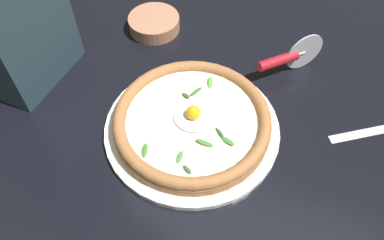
{
  "coord_description": "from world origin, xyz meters",
  "views": [
    {
      "loc": [
        -0.14,
        0.43,
        0.61
      ],
      "look_at": [
        0.01,
        0.02,
        0.03
      ],
      "focal_mm": 35.6,
      "sensor_mm": 36.0,
      "label": 1
    }
  ],
  "objects": [
    {
      "name": "pizza_cutter",
      "position": [
        -0.13,
        -0.2,
        0.04
      ],
      "size": [
        0.12,
        0.12,
        0.09
      ],
      "color": "silver",
      "rests_on": "ground"
    },
    {
      "name": "pizza",
      "position": [
        0.01,
        0.02,
        0.03
      ],
      "size": [
        0.3,
        0.3,
        0.05
      ],
      "color": "#B17041",
      "rests_on": "pizza_plate"
    },
    {
      "name": "ground_plane",
      "position": [
        0.0,
        0.0,
        -0.01
      ],
      "size": [
        2.4,
        2.4,
        0.03
      ],
      "primitive_type": "cube",
      "color": "black",
      "rests_on": "ground"
    },
    {
      "name": "side_bowl",
      "position": [
        0.2,
        -0.23,
        0.02
      ],
      "size": [
        0.12,
        0.12,
        0.03
      ],
      "primitive_type": "cylinder",
      "color": "#B57A5B",
      "rests_on": "ground"
    },
    {
      "name": "pizza_plate",
      "position": [
        0.01,
        0.02,
        0.01
      ],
      "size": [
        0.34,
        0.34,
        0.01
      ],
      "primitive_type": "cylinder",
      "color": "white",
      "rests_on": "ground"
    }
  ]
}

